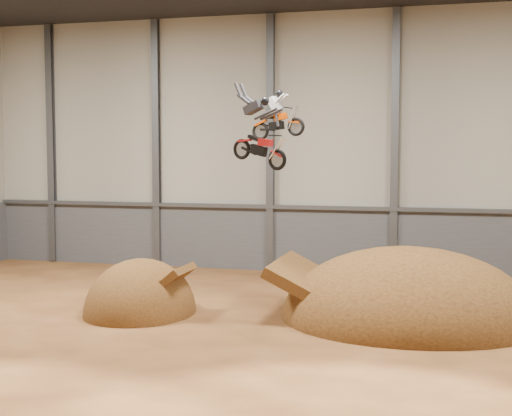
{
  "coord_description": "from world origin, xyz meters",
  "views": [
    {
      "loc": [
        5.73,
        -23.02,
        6.57
      ],
      "look_at": [
        -1.32,
        4.0,
        4.35
      ],
      "focal_mm": 50.0,
      "sensor_mm": 36.0,
      "label": 1
    }
  ],
  "objects_px": {
    "takeoff_ramp": "(140,313)",
    "fmx_rider_b": "(257,127)",
    "fmx_rider_a": "(279,112)",
    "landing_ramp": "(408,320)"
  },
  "relations": [
    {
      "from": "fmx_rider_a",
      "to": "fmx_rider_b",
      "type": "height_order",
      "value": "fmx_rider_a"
    },
    {
      "from": "landing_ramp",
      "to": "takeoff_ramp",
      "type": "bearing_deg",
      "value": -171.57
    },
    {
      "from": "fmx_rider_a",
      "to": "fmx_rider_b",
      "type": "relative_size",
      "value": 0.71
    },
    {
      "from": "takeoff_ramp",
      "to": "fmx_rider_a",
      "type": "xyz_separation_m",
      "value": [
        5.66,
        0.45,
        8.09
      ]
    },
    {
      "from": "fmx_rider_a",
      "to": "landing_ramp",
      "type": "bearing_deg",
      "value": 25.48
    },
    {
      "from": "landing_ramp",
      "to": "fmx_rider_b",
      "type": "height_order",
      "value": "fmx_rider_b"
    },
    {
      "from": "fmx_rider_a",
      "to": "takeoff_ramp",
      "type": "bearing_deg",
      "value": -162.75
    },
    {
      "from": "fmx_rider_b",
      "to": "takeoff_ramp",
      "type": "bearing_deg",
      "value": -175.56
    },
    {
      "from": "takeoff_ramp",
      "to": "fmx_rider_b",
      "type": "bearing_deg",
      "value": -17.68
    },
    {
      "from": "landing_ramp",
      "to": "fmx_rider_a",
      "type": "bearing_deg",
      "value": -167.22
    }
  ]
}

